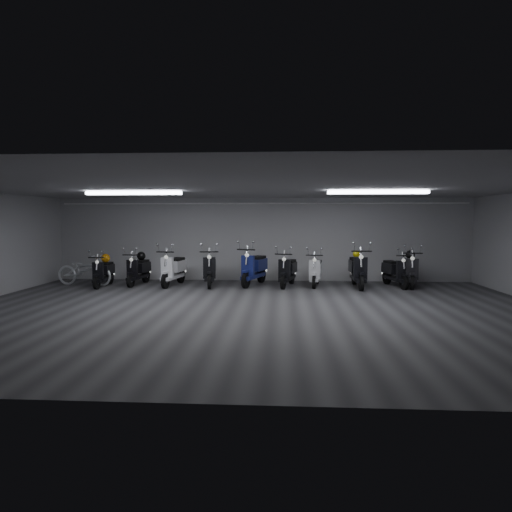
# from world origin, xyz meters

# --- Properties ---
(floor) EXTENTS (14.00, 10.00, 0.01)m
(floor) POSITION_xyz_m (0.00, 0.00, -0.01)
(floor) COLOR #38383A
(floor) RESTS_ON ground
(ceiling) EXTENTS (14.00, 10.00, 0.01)m
(ceiling) POSITION_xyz_m (0.00, 0.00, 2.80)
(ceiling) COLOR gray
(ceiling) RESTS_ON ground
(back_wall) EXTENTS (14.00, 0.01, 2.80)m
(back_wall) POSITION_xyz_m (0.00, 5.00, 1.40)
(back_wall) COLOR #A0A0A3
(back_wall) RESTS_ON ground
(front_wall) EXTENTS (14.00, 0.01, 2.80)m
(front_wall) POSITION_xyz_m (0.00, -5.00, 1.40)
(front_wall) COLOR #A0A0A3
(front_wall) RESTS_ON ground
(fluor_strip_left) EXTENTS (2.40, 0.18, 0.08)m
(fluor_strip_left) POSITION_xyz_m (-3.00, 1.00, 2.74)
(fluor_strip_left) COLOR white
(fluor_strip_left) RESTS_ON ceiling
(fluor_strip_right) EXTENTS (2.40, 0.18, 0.08)m
(fluor_strip_right) POSITION_xyz_m (3.00, 1.00, 2.74)
(fluor_strip_right) COLOR white
(fluor_strip_right) RESTS_ON ceiling
(conduit) EXTENTS (13.60, 0.05, 0.05)m
(conduit) POSITION_xyz_m (0.00, 4.92, 2.62)
(conduit) COLOR white
(conduit) RESTS_ON back_wall
(scooter_0) EXTENTS (0.56, 1.60, 1.18)m
(scooter_0) POSITION_xyz_m (-4.82, 3.33, 0.59)
(scooter_0) COLOR black
(scooter_0) RESTS_ON floor
(scooter_1) EXTENTS (0.74, 1.72, 1.24)m
(scooter_1) POSITION_xyz_m (-3.86, 3.75, 0.62)
(scooter_1) COLOR black
(scooter_1) RESTS_ON floor
(scooter_2) EXTENTS (0.89, 1.92, 1.37)m
(scooter_2) POSITION_xyz_m (-2.71, 3.67, 0.69)
(scooter_2) COLOR white
(scooter_2) RESTS_ON floor
(scooter_3) EXTENTS (0.86, 1.93, 1.39)m
(scooter_3) POSITION_xyz_m (-1.55, 3.69, 0.69)
(scooter_3) COLOR black
(scooter_3) RESTS_ON floor
(scooter_4) EXTENTS (1.24, 2.06, 1.46)m
(scooter_4) POSITION_xyz_m (-0.18, 3.88, 0.73)
(scooter_4) COLOR navy
(scooter_4) RESTS_ON floor
(scooter_5) EXTENTS (0.99, 1.84, 1.31)m
(scooter_5) POSITION_xyz_m (0.88, 3.68, 0.65)
(scooter_5) COLOR black
(scooter_5) RESTS_ON floor
(scooter_6) EXTENTS (0.83, 1.76, 1.26)m
(scooter_6) POSITION_xyz_m (1.76, 3.82, 0.63)
(scooter_6) COLOR silver
(scooter_6) RESTS_ON floor
(scooter_7) EXTENTS (0.67, 1.95, 1.44)m
(scooter_7) POSITION_xyz_m (3.01, 3.59, 0.72)
(scooter_7) COLOR black
(scooter_7) RESTS_ON floor
(scooter_8) EXTENTS (0.91, 1.78, 1.26)m
(scooter_8) POSITION_xyz_m (4.20, 3.81, 0.63)
(scooter_8) COLOR black
(scooter_8) RESTS_ON floor
(scooter_9) EXTENTS (0.96, 1.91, 1.36)m
(scooter_9) POSITION_xyz_m (4.66, 3.82, 0.68)
(scooter_9) COLOR black
(scooter_9) RESTS_ON floor
(bicycle) EXTENTS (1.93, 0.94, 1.20)m
(bicycle) POSITION_xyz_m (-5.52, 3.54, 0.60)
(bicycle) COLOR white
(bicycle) RESTS_ON floor
(helmet_0) EXTENTS (0.24, 0.24, 0.24)m
(helmet_0) POSITION_xyz_m (3.01, 3.86, 1.01)
(helmet_0) COLOR #B9AC0A
(helmet_0) RESTS_ON scooter_7
(helmet_1) EXTENTS (0.28, 0.28, 0.28)m
(helmet_1) POSITION_xyz_m (-3.83, 3.98, 0.91)
(helmet_1) COLOR black
(helmet_1) RESTS_ON scooter_1
(helmet_2) EXTENTS (0.28, 0.28, 0.28)m
(helmet_2) POSITION_xyz_m (-4.83, 3.55, 0.87)
(helmet_2) COLOR #C7750B
(helmet_2) RESTS_ON scooter_0
(helmet_3) EXTENTS (0.28, 0.28, 0.28)m
(helmet_3) POSITION_xyz_m (4.71, 4.07, 0.98)
(helmet_3) COLOR black
(helmet_3) RESTS_ON scooter_9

